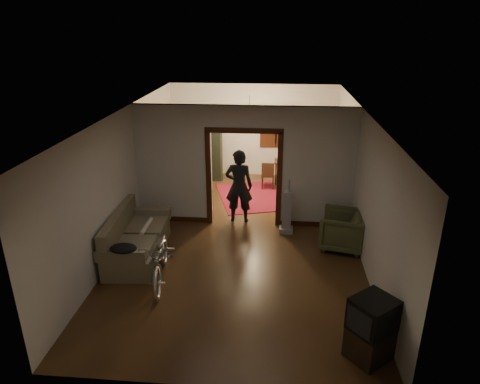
# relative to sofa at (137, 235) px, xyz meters

# --- Properties ---
(floor) EXTENTS (5.00, 8.50, 0.01)m
(floor) POSITION_rel_sofa_xyz_m (2.02, 1.01, -0.47)
(floor) COLOR #331F10
(floor) RESTS_ON ground
(ceiling) EXTENTS (5.00, 8.50, 0.01)m
(ceiling) POSITION_rel_sofa_xyz_m (2.02, 1.01, 2.33)
(ceiling) COLOR white
(ceiling) RESTS_ON floor
(wall_back) EXTENTS (5.00, 0.02, 2.80)m
(wall_back) POSITION_rel_sofa_xyz_m (2.02, 5.26, 0.93)
(wall_back) COLOR beige
(wall_back) RESTS_ON floor
(wall_left) EXTENTS (0.02, 8.50, 2.80)m
(wall_left) POSITION_rel_sofa_xyz_m (-0.48, 1.01, 0.93)
(wall_left) COLOR beige
(wall_left) RESTS_ON floor
(wall_right) EXTENTS (0.02, 8.50, 2.80)m
(wall_right) POSITION_rel_sofa_xyz_m (4.52, 1.01, 0.93)
(wall_right) COLOR beige
(wall_right) RESTS_ON floor
(partition_wall) EXTENTS (5.00, 0.14, 2.80)m
(partition_wall) POSITION_rel_sofa_xyz_m (2.02, 1.76, 0.93)
(partition_wall) COLOR beige
(partition_wall) RESTS_ON floor
(door_casing) EXTENTS (1.74, 0.20, 2.32)m
(door_casing) POSITION_rel_sofa_xyz_m (2.02, 1.76, 0.63)
(door_casing) COLOR #33160B
(door_casing) RESTS_ON floor
(far_window) EXTENTS (0.98, 0.06, 1.28)m
(far_window) POSITION_rel_sofa_xyz_m (2.72, 5.22, 1.08)
(far_window) COLOR black
(far_window) RESTS_ON wall_back
(chandelier) EXTENTS (0.24, 0.24, 0.24)m
(chandelier) POSITION_rel_sofa_xyz_m (2.02, 3.51, 1.88)
(chandelier) COLOR #FFE0A5
(chandelier) RESTS_ON ceiling
(light_switch) EXTENTS (0.08, 0.01, 0.12)m
(light_switch) POSITION_rel_sofa_xyz_m (3.07, 1.68, 0.78)
(light_switch) COLOR silver
(light_switch) RESTS_ON partition_wall
(sofa) EXTENTS (1.04, 2.10, 0.94)m
(sofa) POSITION_rel_sofa_xyz_m (0.00, 0.00, 0.00)
(sofa) COLOR brown
(sofa) RESTS_ON floor
(rolled_paper) EXTENTS (0.09, 0.72, 0.09)m
(rolled_paper) POSITION_rel_sofa_xyz_m (0.10, 0.30, 0.06)
(rolled_paper) COLOR beige
(rolled_paper) RESTS_ON sofa
(jacket) EXTENTS (0.49, 0.37, 0.14)m
(jacket) POSITION_rel_sofa_xyz_m (0.05, -0.91, 0.21)
(jacket) COLOR black
(jacket) RESTS_ON sofa
(bicycle) EXTENTS (0.87, 1.83, 0.92)m
(bicycle) POSITION_rel_sofa_xyz_m (0.70, -0.80, -0.01)
(bicycle) COLOR silver
(bicycle) RESTS_ON floor
(armchair) EXTENTS (1.06, 1.05, 0.81)m
(armchair) POSITION_rel_sofa_xyz_m (4.17, 0.73, -0.07)
(armchair) COLOR #464929
(armchair) RESTS_ON floor
(tv_stand) EXTENTS (0.74, 0.73, 0.50)m
(tv_stand) POSITION_rel_sofa_xyz_m (4.14, -2.50, -0.22)
(tv_stand) COLOR black
(tv_stand) RESTS_ON floor
(crt_tv) EXTENTS (0.76, 0.75, 0.48)m
(crt_tv) POSITION_rel_sofa_xyz_m (4.14, -2.50, 0.26)
(crt_tv) COLOR black
(crt_tv) RESTS_ON tv_stand
(vacuum) EXTENTS (0.37, 0.33, 1.00)m
(vacuum) POSITION_rel_sofa_xyz_m (3.02, 1.33, 0.03)
(vacuum) COLOR gray
(vacuum) RESTS_ON floor
(person) EXTENTS (0.65, 0.43, 1.78)m
(person) POSITION_rel_sofa_xyz_m (1.89, 1.85, 0.42)
(person) COLOR black
(person) RESTS_ON floor
(oriental_rug) EXTENTS (2.22, 2.58, 0.02)m
(oriental_rug) POSITION_rel_sofa_xyz_m (2.11, 3.39, -0.46)
(oriental_rug) COLOR maroon
(oriental_rug) RESTS_ON floor
(locker) EXTENTS (0.94, 0.61, 1.75)m
(locker) POSITION_rel_sofa_xyz_m (0.69, 4.76, 0.40)
(locker) COLOR #242B1A
(locker) RESTS_ON floor
(globe) EXTENTS (0.30, 0.30, 0.30)m
(globe) POSITION_rel_sofa_xyz_m (0.69, 4.76, 1.47)
(globe) COLOR #1E5972
(globe) RESTS_ON locker
(desk) EXTENTS (0.97, 0.61, 0.68)m
(desk) POSITION_rel_sofa_xyz_m (3.16, 4.57, -0.13)
(desk) COLOR black
(desk) RESTS_ON floor
(desk_chair) EXTENTS (0.42, 0.42, 0.80)m
(desk_chair) POSITION_rel_sofa_xyz_m (2.52, 4.11, -0.07)
(desk_chair) COLOR black
(desk_chair) RESTS_ON floor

